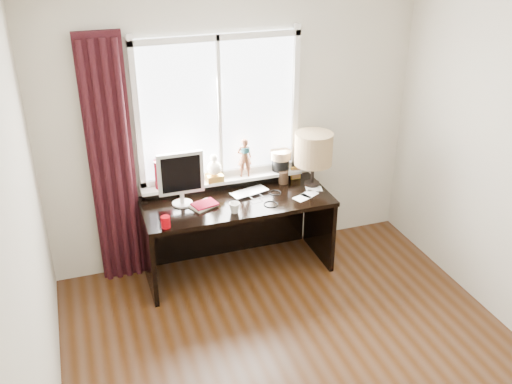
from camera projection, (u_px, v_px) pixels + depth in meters
name	position (u px, v px, depth m)	size (l,w,h in m)	color
ceiling	(344.00, 15.00, 2.93)	(3.50, 4.00, 0.00)	white
wall_back	(235.00, 127.00, 5.20)	(3.50, 2.60, 0.00)	beige
wall_left	(28.00, 288.00, 3.00)	(4.00, 2.60, 0.00)	beige
laptop	(249.00, 192.00, 5.21)	(0.35, 0.22, 0.03)	silver
mug	(234.00, 207.00, 4.87)	(0.10, 0.09, 0.10)	white
red_cup	(166.00, 222.00, 4.65)	(0.08, 0.08, 0.10)	#950007
window	(222.00, 130.00, 5.12)	(1.52, 0.20, 1.40)	white
curtain	(112.00, 166.00, 4.88)	(0.38, 0.09, 2.25)	black
desk	(234.00, 219.00, 5.30)	(1.70, 0.70, 0.75)	black
monitor	(181.00, 176.00, 4.91)	(0.40, 0.18, 0.49)	beige
notebook_stack	(204.00, 205.00, 4.99)	(0.27, 0.24, 0.03)	beige
brush_holder	(283.00, 177.00, 5.39)	(0.09, 0.09, 0.25)	black
icon_frame	(296.00, 173.00, 5.47)	(0.10, 0.03, 0.13)	gold
table_lamp	(314.00, 149.00, 5.22)	(0.35, 0.35, 0.52)	black
loose_papers	(309.00, 194.00, 5.22)	(0.35, 0.29, 0.00)	white
desk_cables	(267.00, 197.00, 5.15)	(0.33, 0.48, 0.01)	black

